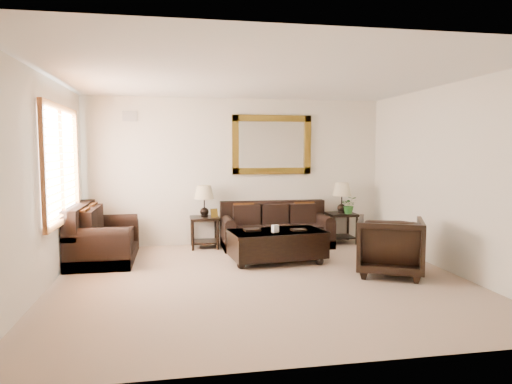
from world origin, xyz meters
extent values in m
cube|color=gray|center=(0.00, 0.00, 0.00)|extent=(5.50, 5.00, 0.01)
cube|color=white|center=(0.00, 0.00, 2.70)|extent=(5.50, 5.00, 0.01)
cube|color=silver|center=(0.00, 2.50, 1.35)|extent=(5.50, 0.01, 2.70)
cube|color=silver|center=(0.00, -2.50, 1.35)|extent=(5.50, 0.01, 2.70)
cube|color=silver|center=(-2.75, 0.00, 1.35)|extent=(0.01, 5.00, 2.70)
cube|color=silver|center=(2.75, 0.00, 1.35)|extent=(0.01, 5.00, 2.70)
cube|color=white|center=(-2.73, 0.90, 1.55)|extent=(0.01, 1.80, 1.50)
cube|color=brown|center=(-2.70, 0.90, 2.34)|extent=(0.06, 1.96, 0.08)
cube|color=brown|center=(-2.70, 0.90, 0.76)|extent=(0.06, 1.96, 0.08)
cube|color=brown|center=(-2.70, -0.04, 1.55)|extent=(0.06, 0.08, 1.50)
cube|color=brown|center=(-2.70, 1.84, 1.55)|extent=(0.06, 0.08, 1.50)
cube|color=brown|center=(-2.70, 0.90, 1.55)|extent=(0.05, 0.05, 1.50)
cube|color=#492E0E|center=(0.67, 2.46, 1.85)|extent=(1.50, 0.06, 1.10)
cube|color=white|center=(0.67, 2.48, 1.85)|extent=(1.26, 0.01, 0.86)
cube|color=#999999|center=(-1.90, 2.48, 2.35)|extent=(0.25, 0.02, 0.18)
cube|color=black|center=(0.67, 2.06, 0.08)|extent=(1.97, 0.85, 0.16)
cube|color=black|center=(0.67, 2.38, 0.60)|extent=(1.97, 0.20, 0.40)
cube|color=black|center=(0.14, 2.04, 0.28)|extent=(0.50, 0.70, 0.24)
cube|color=black|center=(0.67, 2.04, 0.28)|extent=(0.50, 0.70, 0.24)
cube|color=black|center=(1.19, 2.04, 0.28)|extent=(0.50, 0.70, 0.24)
cube|color=black|center=(-0.22, 2.06, 0.24)|extent=(0.20, 0.85, 0.47)
cylinder|color=black|center=(-0.22, 2.06, 0.47)|extent=(0.20, 0.83, 0.20)
cube|color=black|center=(1.55, 2.06, 0.24)|extent=(0.20, 0.85, 0.47)
cylinder|color=black|center=(1.55, 2.06, 0.47)|extent=(0.20, 0.83, 0.20)
cube|color=#5A2C0B|center=(0.10, 2.22, 0.60)|extent=(0.38, 0.17, 0.39)
cube|color=#5A2C0B|center=(1.24, 2.22, 0.60)|extent=(0.38, 0.17, 0.39)
cube|color=black|center=(-2.26, 1.54, 0.09)|extent=(0.95, 1.60, 0.18)
cube|color=black|center=(-2.62, 1.54, 0.67)|extent=(0.22, 1.60, 0.45)
cube|color=black|center=(-2.24, 1.26, 0.31)|extent=(0.78, 0.56, 0.27)
cube|color=black|center=(-2.24, 1.83, 0.31)|extent=(0.78, 0.56, 0.27)
cube|color=black|center=(-2.26, 0.86, 0.26)|extent=(0.95, 0.22, 0.53)
cylinder|color=black|center=(-2.26, 0.86, 0.53)|extent=(0.93, 0.22, 0.22)
cube|color=black|center=(-2.26, 2.23, 0.26)|extent=(0.95, 0.22, 0.53)
cylinder|color=black|center=(-2.26, 2.23, 0.53)|extent=(0.93, 0.22, 0.22)
cube|color=#5A2C0B|center=(-2.44, 1.21, 0.67)|extent=(0.18, 0.42, 0.43)
cube|color=#5A2C0B|center=(-2.44, 1.88, 0.67)|extent=(0.18, 0.42, 0.43)
cube|color=black|center=(-0.62, 2.20, 0.53)|extent=(0.51, 0.51, 0.05)
cube|color=black|center=(-0.62, 2.20, 0.11)|extent=(0.43, 0.43, 0.03)
cylinder|color=black|center=(-0.84, 1.99, 0.26)|extent=(0.05, 0.05, 0.51)
cylinder|color=black|center=(-0.40, 1.99, 0.26)|extent=(0.05, 0.05, 0.51)
cylinder|color=black|center=(-0.84, 2.42, 0.26)|extent=(0.05, 0.05, 0.51)
cylinder|color=black|center=(-0.40, 2.42, 0.26)|extent=(0.05, 0.05, 0.51)
sphere|color=black|center=(-0.62, 2.20, 0.65)|extent=(0.16, 0.16, 0.16)
cylinder|color=black|center=(-0.62, 2.20, 0.82)|extent=(0.02, 0.02, 0.33)
cone|color=tan|center=(-0.62, 2.20, 1.00)|extent=(0.35, 0.35, 0.24)
cube|color=#492E0E|center=(-0.45, 2.11, 0.64)|extent=(0.14, 0.09, 0.16)
cube|color=black|center=(1.96, 2.20, 0.54)|extent=(0.52, 0.52, 0.05)
cube|color=black|center=(1.96, 2.20, 0.11)|extent=(0.44, 0.44, 0.03)
cylinder|color=black|center=(1.74, 1.98, 0.26)|extent=(0.05, 0.05, 0.52)
cylinder|color=black|center=(2.18, 1.98, 0.26)|extent=(0.05, 0.05, 0.52)
cylinder|color=black|center=(1.74, 2.42, 0.26)|extent=(0.05, 0.05, 0.52)
cylinder|color=black|center=(2.18, 2.42, 0.26)|extent=(0.05, 0.05, 0.52)
sphere|color=black|center=(1.96, 2.20, 0.66)|extent=(0.16, 0.16, 0.16)
cylinder|color=black|center=(1.96, 2.20, 0.83)|extent=(0.02, 0.02, 0.34)
cone|color=tan|center=(1.96, 2.20, 1.02)|extent=(0.36, 0.36, 0.24)
sphere|color=black|center=(-0.18, 0.66, 0.05)|extent=(0.13, 0.13, 0.13)
sphere|color=black|center=(1.03, 0.66, 0.05)|extent=(0.13, 0.13, 0.13)
sphere|color=black|center=(-0.18, 1.21, 0.05)|extent=(0.13, 0.13, 0.13)
sphere|color=black|center=(1.03, 1.21, 0.05)|extent=(0.13, 0.13, 0.13)
cube|color=black|center=(0.43, 0.94, 0.30)|extent=(1.52, 0.93, 0.40)
cube|color=black|center=(0.43, 0.94, 0.48)|extent=(1.55, 0.95, 0.04)
cube|color=black|center=(0.04, 0.99, 0.51)|extent=(0.26, 0.19, 0.03)
cube|color=black|center=(0.76, 0.88, 0.51)|extent=(0.24, 0.18, 0.03)
cube|color=white|center=(0.37, 0.83, 0.55)|extent=(0.12, 0.10, 0.11)
imported|color=black|center=(1.83, -0.03, 0.45)|extent=(1.14, 1.12, 0.90)
imported|color=#22591E|center=(2.07, 2.11, 0.69)|extent=(0.38, 0.40, 0.25)
camera|label=1|loc=(-1.13, -5.92, 1.76)|focal=32.00mm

